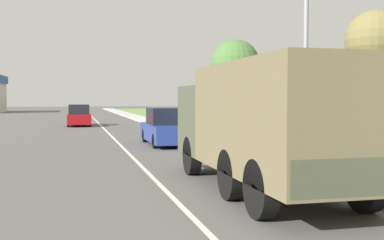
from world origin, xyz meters
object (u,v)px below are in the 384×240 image
Objects in this scene: military_truck at (266,121)px; lamp_post at (300,17)px; car_second_ahead at (79,116)px; car_nearest_ahead at (166,128)px.

military_truck is 4.96m from lamp_post.
military_truck is 1.80× the size of car_second_ahead.
car_nearest_ahead is 16.55m from car_second_ahead.
car_second_ahead is 0.56× the size of lamp_post.
car_second_ahead is (-3.80, 27.56, -0.86)m from military_truck.
military_truck reaches higher than car_nearest_ahead.
lamp_post is at bearing -75.74° from car_second_ahead.
car_nearest_ahead is at bearing 90.44° from military_truck.
lamp_post reaches higher than car_second_ahead.
car_nearest_ahead reaches higher than car_second_ahead.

